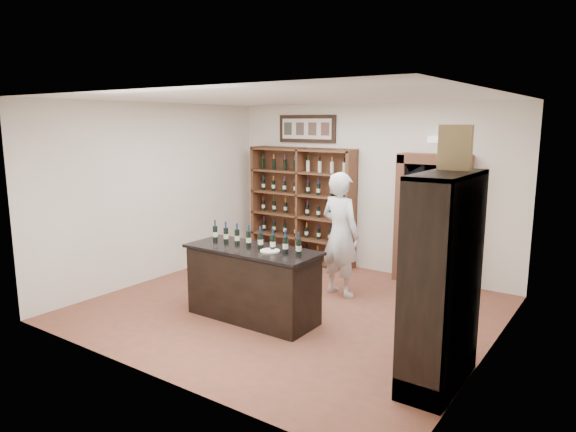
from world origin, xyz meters
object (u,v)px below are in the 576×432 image
(counter_bottle_0, at_px, (215,233))
(wine_crate, at_px, (455,147))
(wine_shelf, at_px, (303,205))
(side_cabinet, at_px, (443,315))
(tasting_counter, at_px, (253,284))
(shopkeeper, at_px, (340,234))

(counter_bottle_0, bearing_deg, wine_crate, -1.12)
(wine_shelf, distance_m, wine_crate, 4.96)
(wine_shelf, bearing_deg, side_cabinet, -40.21)
(tasting_counter, height_order, counter_bottle_0, counter_bottle_0)
(counter_bottle_0, relative_size, shopkeeper, 0.15)
(shopkeeper, relative_size, wine_crate, 4.24)
(tasting_counter, xyz_separation_m, shopkeeper, (0.50, 1.56, 0.47))
(wine_shelf, relative_size, counter_bottle_0, 7.33)
(wine_shelf, xyz_separation_m, wine_crate, (3.76, -2.95, 1.33))
(shopkeeper, bearing_deg, wine_crate, 156.48)
(wine_shelf, height_order, tasting_counter, wine_shelf)
(side_cabinet, xyz_separation_m, wine_crate, (-0.07, 0.29, 1.67))
(tasting_counter, relative_size, wine_crate, 4.11)
(counter_bottle_0, bearing_deg, shopkeeper, 51.09)
(wine_shelf, distance_m, tasting_counter, 3.19)
(wine_crate, bearing_deg, tasting_counter, 173.51)
(side_cabinet, bearing_deg, tasting_counter, 173.72)
(tasting_counter, relative_size, shopkeeper, 0.97)
(tasting_counter, height_order, shopkeeper, shopkeeper)
(tasting_counter, bearing_deg, counter_bottle_0, 175.88)
(wine_shelf, bearing_deg, wine_crate, -38.11)
(side_cabinet, bearing_deg, counter_bottle_0, 174.17)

